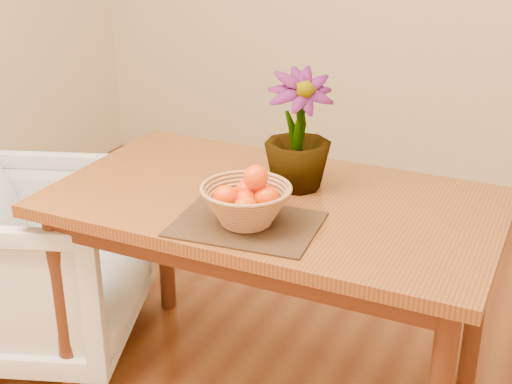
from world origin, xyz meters
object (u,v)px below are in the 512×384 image
at_px(table, 273,222).
at_px(wicker_basket, 246,207).
at_px(potted_plant, 298,131).
at_px(armchair, 36,256).

distance_m(table, wicker_basket, 0.26).
distance_m(table, potted_plant, 0.30).
bearing_deg(table, armchair, -174.10).
bearing_deg(armchair, table, -104.05).
height_order(table, potted_plant, potted_plant).
height_order(potted_plant, armchair, potted_plant).
bearing_deg(armchair, wicker_basket, -117.44).
relative_size(potted_plant, armchair, 0.51).
relative_size(wicker_basket, armchair, 0.35).
xyz_separation_m(table, wicker_basket, (0.01, -0.22, 0.15)).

